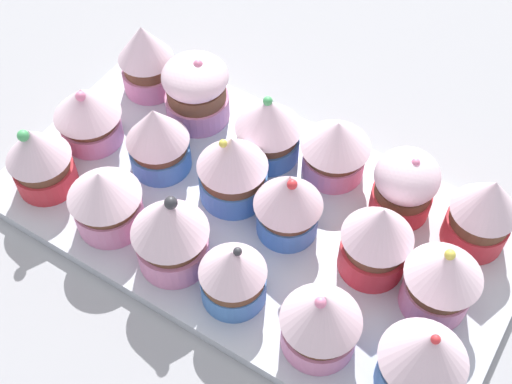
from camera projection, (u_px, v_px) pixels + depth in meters
ground_plane at (256, 230)px, 61.93cm from camera, size 180.00×180.00×3.00cm
baking_tray at (256, 216)px, 60.25cm from camera, size 45.04×24.05×1.20cm
cupcake_0 at (483, 212)px, 54.89cm from camera, size 5.50×5.50×7.91cm
cupcake_1 at (405, 185)px, 57.34cm from camera, size 5.54×5.54×6.95cm
cupcake_2 at (336, 146)px, 59.91cm from camera, size 6.33×6.33×6.42cm
cupcake_3 at (269, 127)px, 60.99cm from camera, size 6.14×6.14×7.27cm
cupcake_4 at (196, 90)px, 64.05cm from camera, size 6.30×6.30×7.11cm
cupcake_5 at (146, 58)px, 65.98cm from camera, size 5.44×5.44×7.75cm
cupcake_6 at (443, 278)px, 51.43cm from camera, size 6.01×6.01×7.56cm
cupcake_7 at (377, 238)px, 53.30cm from camera, size 5.80×5.80×7.92cm
cupcake_8 at (289, 202)px, 55.73cm from camera, size 5.82×5.82×7.54cm
cupcake_9 at (233, 167)px, 58.04cm from camera, size 6.17×6.17×7.67cm
cupcake_10 at (155, 140)px, 60.00cm from camera, size 5.70×5.70×7.19cm
cupcake_11 at (87, 113)px, 62.35cm from camera, size 6.27×6.27×6.74cm
cupcake_12 at (423, 359)px, 47.05cm from camera, size 6.38×6.38×8.35cm
cupcake_13 at (321, 319)px, 49.50cm from camera, size 6.16×6.16×7.45cm
cupcake_14 at (233, 274)px, 52.31cm from camera, size 5.35×5.35×6.65cm
cupcake_15 at (170, 231)px, 53.64cm from camera, size 6.31×6.31×8.31cm
cupcake_16 at (105, 198)px, 56.39cm from camera, size 6.24×6.24×6.76cm
cupcake_17 at (39, 157)px, 58.81cm from camera, size 5.67×5.67×7.44cm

